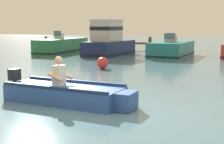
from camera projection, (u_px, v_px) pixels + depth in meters
name	position (u px, v px, depth m)	size (l,w,h in m)	color
ground_plane	(97.00, 111.00, 7.20)	(120.00, 120.00, 0.00)	slate
wooden_dock	(93.00, 42.00, 26.66)	(11.14, 1.64, 1.22)	brown
rowboat_with_person	(66.00, 93.00, 7.96)	(3.72, 1.35, 1.19)	#2D519E
moored_boat_green	(62.00, 46.00, 22.92)	(1.81, 5.72, 1.66)	#287042
moored_boat_navy	(109.00, 42.00, 21.07)	(2.39, 4.84, 2.42)	#19234C
moored_boat_teal	(172.00, 50.00, 20.21)	(2.45, 4.75, 1.54)	#1E727A
mooring_buoy	(102.00, 63.00, 14.40)	(0.55, 0.55, 0.55)	red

